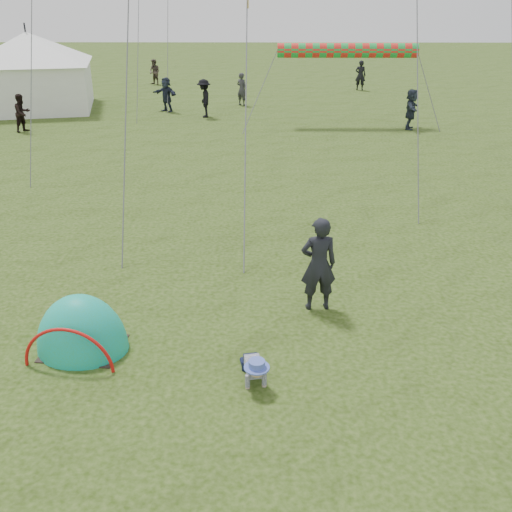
{
  "coord_description": "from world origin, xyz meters",
  "views": [
    {
      "loc": [
        0.66,
        -6.48,
        5.46
      ],
      "look_at": [
        0.55,
        3.22,
        1.0
      ],
      "focal_mm": 40.0,
      "sensor_mm": 36.0,
      "label": 1
    }
  ],
  "objects_px": {
    "crawling_toddler": "(254,367)",
    "standing_adult": "(319,264)",
    "popup_tent": "(84,349)",
    "event_marquee": "(31,68)"
  },
  "relations": [
    {
      "from": "crawling_toddler",
      "to": "popup_tent",
      "type": "height_order",
      "value": "popup_tent"
    },
    {
      "from": "crawling_toddler",
      "to": "event_marquee",
      "type": "relative_size",
      "value": 0.12
    },
    {
      "from": "standing_adult",
      "to": "event_marquee",
      "type": "distance_m",
      "value": 24.48
    },
    {
      "from": "crawling_toddler",
      "to": "standing_adult",
      "type": "bearing_deg",
      "value": 51.87
    },
    {
      "from": "crawling_toddler",
      "to": "popup_tent",
      "type": "bearing_deg",
      "value": 151.55
    },
    {
      "from": "crawling_toddler",
      "to": "standing_adult",
      "type": "height_order",
      "value": "standing_adult"
    },
    {
      "from": "standing_adult",
      "to": "event_marquee",
      "type": "xyz_separation_m",
      "value": [
        -12.88,
        20.79,
        1.11
      ]
    },
    {
      "from": "crawling_toddler",
      "to": "standing_adult",
      "type": "xyz_separation_m",
      "value": [
        1.16,
        2.32,
        0.65
      ]
    },
    {
      "from": "crawling_toddler",
      "to": "event_marquee",
      "type": "xyz_separation_m",
      "value": [
        -11.72,
        23.11,
        1.76
      ]
    },
    {
      "from": "crawling_toddler",
      "to": "popup_tent",
      "type": "relative_size",
      "value": 0.35
    }
  ]
}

